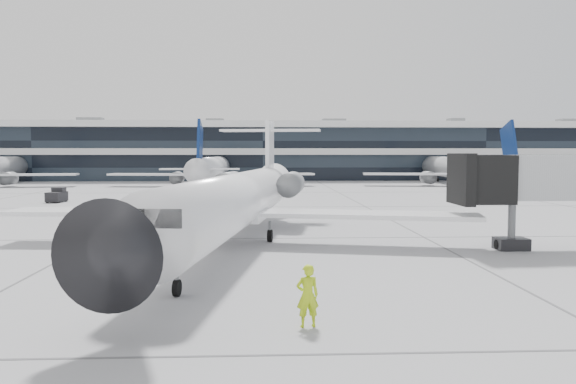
{
  "coord_description": "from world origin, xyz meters",
  "views": [
    {
      "loc": [
        -0.04,
        -34.24,
        5.26
      ],
      "look_at": [
        1.68,
        3.72,
        2.6
      ],
      "focal_mm": 35.0,
      "sensor_mm": 36.0,
      "label": 1
    }
  ],
  "objects": [
    {
      "name": "regional_jet",
      "position": [
        -1.47,
        -2.3,
        2.67
      ],
      "size": [
        27.07,
        33.78,
        7.81
      ],
      "rotation": [
        0.0,
        0.0,
        -0.15
      ],
      "color": "white",
      "rests_on": "ground"
    },
    {
      "name": "far_tug",
      "position": [
        -21.98,
        26.4,
        0.7
      ],
      "size": [
        1.69,
        2.58,
        1.55
      ],
      "rotation": [
        0.0,
        0.0,
        -0.1
      ],
      "color": "black",
      "rests_on": "ground"
    },
    {
      "name": "bg_jet_right",
      "position": [
        32.0,
        55.0,
        0.0
      ],
      "size": [
        32.0,
        40.0,
        9.6
      ],
      "primitive_type": null,
      "color": "silver",
      "rests_on": "ground"
    },
    {
      "name": "traffic_cone",
      "position": [
        -12.91,
        4.48,
        0.24
      ],
      "size": [
        0.44,
        0.44,
        0.52
      ],
      "rotation": [
        0.0,
        0.0,
        0.29
      ],
      "color": "orange",
      "rests_on": "ground"
    },
    {
      "name": "bg_jet_center",
      "position": [
        -8.0,
        55.0,
        0.0
      ],
      "size": [
        32.0,
        40.0,
        9.6
      ],
      "primitive_type": null,
      "color": "silver",
      "rests_on": "ground"
    },
    {
      "name": "ramp_worker",
      "position": [
        1.3,
        -17.65,
        0.96
      ],
      "size": [
        0.77,
        0.57,
        1.92
      ],
      "primitive_type": "imported",
      "rotation": [
        0.0,
        0.0,
        3.32
      ],
      "color": "#B8DF17",
      "rests_on": "ground"
    },
    {
      "name": "ground",
      "position": [
        0.0,
        0.0,
        0.0
      ],
      "size": [
        220.0,
        220.0,
        0.0
      ],
      "primitive_type": "plane",
      "color": "gray",
      "rests_on": "ground"
    },
    {
      "name": "terminal",
      "position": [
        0.0,
        82.0,
        5.0
      ],
      "size": [
        170.0,
        22.0,
        10.0
      ],
      "primitive_type": "cube",
      "color": "black",
      "rests_on": "ground"
    }
  ]
}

